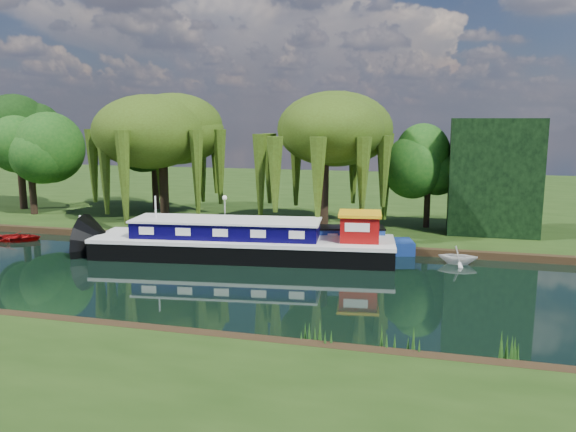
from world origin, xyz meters
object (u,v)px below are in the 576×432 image
(dutch_barge, at_px, (245,242))
(narrowboat, at_px, (315,242))
(white_cruiser, at_px, (458,264))
(red_dinghy, at_px, (18,241))

(dutch_barge, bearing_deg, narrowboat, 25.06)
(dutch_barge, relative_size, white_cruiser, 8.40)
(dutch_barge, height_order, white_cruiser, dutch_barge)
(narrowboat, distance_m, white_cruiser, 8.79)
(narrowboat, bearing_deg, red_dinghy, 171.91)
(red_dinghy, bearing_deg, white_cruiser, -101.87)
(dutch_barge, height_order, red_dinghy, dutch_barge)
(dutch_barge, relative_size, narrowboat, 1.49)
(narrowboat, bearing_deg, white_cruiser, -18.15)
(white_cruiser, bearing_deg, red_dinghy, 91.34)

